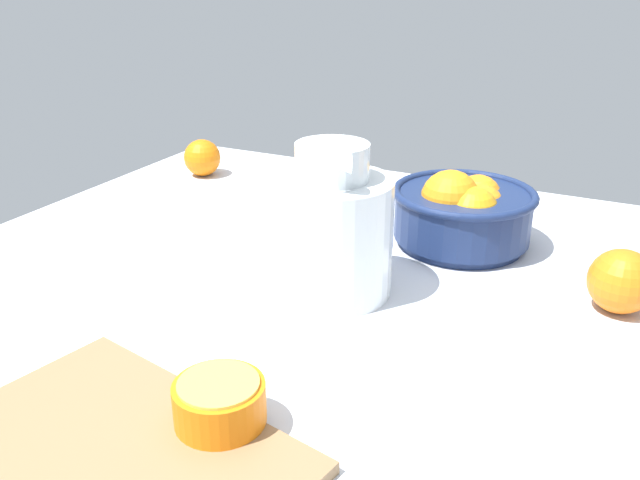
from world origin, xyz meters
TOP-DOWN VIEW (x-y plane):
  - ground_plane at (0.00, 0.00)cm, footprint 116.33×104.04cm
  - fruit_bowl at (11.09, 21.76)cm, footprint 21.27×21.27cm
  - juice_pitcher at (-0.04, -0.45)cm, footprint 15.48×18.70cm
  - cutting_board at (-2.87, -36.38)cm, footprint 35.57×24.77cm
  - orange_half_0 at (2.96, -30.32)cm, footprint 8.40×8.40cm
  - loose_orange_0 at (33.78, 10.09)cm, footprint 7.96×7.96cm
  - loose_orange_2 at (-43.97, 32.81)cm, footprint 7.20×7.20cm
  - spoon at (-20.63, 46.57)cm, footprint 2.42×14.24cm

SIDE VIEW (x-z plane):
  - ground_plane at x=0.00cm, z-range -3.00..0.00cm
  - spoon at x=-20.63cm, z-range -0.06..0.94cm
  - cutting_board at x=-2.87cm, z-range 0.00..1.25cm
  - orange_half_0 at x=2.96cm, z-range 1.21..5.39cm
  - loose_orange_2 at x=-43.97cm, z-range 0.00..7.20cm
  - loose_orange_0 at x=33.78cm, z-range 0.00..7.96cm
  - fruit_bowl at x=11.09cm, z-range -0.47..11.35cm
  - juice_pitcher at x=-0.04cm, z-range -2.90..17.44cm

